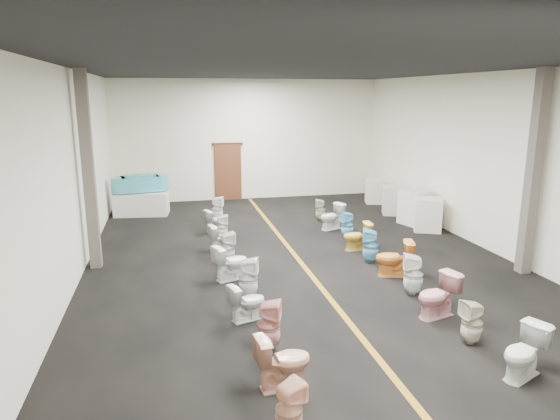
# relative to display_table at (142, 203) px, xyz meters

# --- Properties ---
(floor) EXTENTS (16.00, 16.00, 0.00)m
(floor) POSITION_rel_display_table_xyz_m (3.93, -6.12, -0.38)
(floor) COLOR black
(floor) RESTS_ON ground
(ceiling) EXTENTS (16.00, 16.00, 0.00)m
(ceiling) POSITION_rel_display_table_xyz_m (3.93, -6.12, 4.12)
(ceiling) COLOR black
(ceiling) RESTS_ON ground
(wall_back) EXTENTS (10.00, 0.00, 10.00)m
(wall_back) POSITION_rel_display_table_xyz_m (3.93, 1.88, 1.87)
(wall_back) COLOR #E9E6C7
(wall_back) RESTS_ON ground
(wall_left) EXTENTS (0.00, 16.00, 16.00)m
(wall_left) POSITION_rel_display_table_xyz_m (-1.07, -6.12, 1.87)
(wall_left) COLOR #E9E6C7
(wall_left) RESTS_ON ground
(wall_right) EXTENTS (0.00, 16.00, 16.00)m
(wall_right) POSITION_rel_display_table_xyz_m (8.93, -6.12, 1.87)
(wall_right) COLOR #E9E6C7
(wall_right) RESTS_ON ground
(aisle_stripe) EXTENTS (0.12, 15.60, 0.01)m
(aisle_stripe) POSITION_rel_display_table_xyz_m (3.93, -6.12, -0.38)
(aisle_stripe) COLOR #926615
(aisle_stripe) RESTS_ON floor
(back_door) EXTENTS (1.00, 0.10, 2.10)m
(back_door) POSITION_rel_display_table_xyz_m (3.13, 1.82, 0.67)
(back_door) COLOR #562D19
(back_door) RESTS_ON floor
(door_frame) EXTENTS (1.15, 0.08, 0.10)m
(door_frame) POSITION_rel_display_table_xyz_m (3.13, 1.83, 1.74)
(door_frame) COLOR #331C11
(door_frame) RESTS_ON back_door
(column_left) EXTENTS (0.25, 0.25, 4.50)m
(column_left) POSITION_rel_display_table_xyz_m (-0.82, -5.12, 1.87)
(column_left) COLOR #59544C
(column_left) RESTS_ON floor
(column_right) EXTENTS (0.25, 0.25, 4.50)m
(column_right) POSITION_rel_display_table_xyz_m (8.68, -7.62, 1.87)
(column_right) COLOR #59544C
(column_right) RESTS_ON floor
(display_table) EXTENTS (1.82, 1.07, 0.77)m
(display_table) POSITION_rel_display_table_xyz_m (0.00, 0.00, 0.00)
(display_table) COLOR silver
(display_table) RESTS_ON floor
(bathtub) EXTENTS (1.84, 0.89, 0.55)m
(bathtub) POSITION_rel_display_table_xyz_m (0.00, 0.00, 0.69)
(bathtub) COLOR #3EA4B5
(bathtub) RESTS_ON display_table
(appliance_crate_a) EXTENTS (1.00, 1.00, 0.97)m
(appliance_crate_a) POSITION_rel_display_table_xyz_m (8.33, -3.90, 0.10)
(appliance_crate_a) COLOR white
(appliance_crate_a) RESTS_ON floor
(appliance_crate_b) EXTENTS (0.97, 0.97, 1.06)m
(appliance_crate_b) POSITION_rel_display_table_xyz_m (8.33, -3.12, 0.15)
(appliance_crate_b) COLOR silver
(appliance_crate_b) RESTS_ON floor
(appliance_crate_c) EXTENTS (1.06, 1.06, 0.93)m
(appliance_crate_c) POSITION_rel_display_table_xyz_m (8.33, -1.74, 0.08)
(appliance_crate_c) COLOR beige
(appliance_crate_c) RESTS_ON floor
(appliance_crate_d) EXTENTS (0.76, 0.76, 0.89)m
(appliance_crate_d) POSITION_rel_display_table_xyz_m (8.33, 0.00, 0.06)
(appliance_crate_d) COLOR silver
(appliance_crate_d) RESTS_ON floor
(toilet_left_1) EXTENTS (0.44, 0.43, 0.72)m
(toilet_left_1) POSITION_rel_display_table_xyz_m (2.17, -11.91, -0.02)
(toilet_left_1) COLOR #F1B298
(toilet_left_1) RESTS_ON floor
(toilet_left_2) EXTENTS (0.81, 0.52, 0.78)m
(toilet_left_2) POSITION_rel_display_table_xyz_m (2.34, -10.88, 0.01)
(toilet_left_2) COLOR #DC9D81
(toilet_left_2) RESTS_ON floor
(toilet_left_3) EXTENTS (0.48, 0.48, 0.83)m
(toilet_left_3) POSITION_rel_display_table_xyz_m (2.36, -9.81, 0.03)
(toilet_left_3) COLOR #D8918E
(toilet_left_3) RESTS_ON floor
(toilet_left_4) EXTENTS (0.75, 0.57, 0.68)m
(toilet_left_4) POSITION_rel_display_table_xyz_m (2.19, -8.68, -0.05)
(toilet_left_4) COLOR silver
(toilet_left_4) RESTS_ON floor
(toilet_left_5) EXTENTS (0.48, 0.48, 0.84)m
(toilet_left_5) POSITION_rel_display_table_xyz_m (2.36, -7.75, 0.04)
(toilet_left_5) COLOR white
(toilet_left_5) RESTS_ON floor
(toilet_left_6) EXTENTS (0.87, 0.68, 0.78)m
(toilet_left_6) POSITION_rel_display_table_xyz_m (2.16, -6.62, 0.01)
(toilet_left_6) COLOR white
(toilet_left_6) RESTS_ON floor
(toilet_left_7) EXTENTS (0.40, 0.39, 0.78)m
(toilet_left_7) POSITION_rel_display_table_xyz_m (2.20, -5.61, 0.01)
(toilet_left_7) COLOR silver
(toilet_left_7) RESTS_ON floor
(toilet_left_8) EXTENTS (0.78, 0.55, 0.72)m
(toilet_left_8) POSITION_rel_display_table_xyz_m (2.21, -4.62, -0.03)
(toilet_left_8) COLOR white
(toilet_left_8) RESTS_ON floor
(toilet_left_9) EXTENTS (0.33, 0.33, 0.71)m
(toilet_left_9) POSITION_rel_display_table_xyz_m (2.30, -3.53, -0.03)
(toilet_left_9) COLOR white
(toilet_left_9) RESTS_ON floor
(toilet_left_10) EXTENTS (0.74, 0.58, 0.66)m
(toilet_left_10) POSITION_rel_display_table_xyz_m (2.21, -2.62, -0.05)
(toilet_left_10) COLOR silver
(toilet_left_10) RESTS_ON floor
(toilet_left_11) EXTENTS (0.47, 0.47, 0.81)m
(toilet_left_11) POSITION_rel_display_table_xyz_m (2.37, -1.51, 0.02)
(toilet_left_11) COLOR white
(toilet_left_11) RESTS_ON floor
(toilet_right_1) EXTENTS (0.87, 0.70, 0.77)m
(toilet_right_1) POSITION_rel_display_table_xyz_m (5.73, -11.39, 0.00)
(toilet_right_1) COLOR silver
(toilet_right_1) RESTS_ON floor
(toilet_right_2) EXTENTS (0.37, 0.36, 0.75)m
(toilet_right_2) POSITION_rel_display_table_xyz_m (5.58, -10.36, -0.01)
(toilet_right_2) COLOR beige
(toilet_right_2) RESTS_ON floor
(toilet_right_3) EXTENTS (0.89, 0.66, 0.81)m
(toilet_right_3) POSITION_rel_display_table_xyz_m (5.56, -9.32, 0.02)
(toilet_right_3) COLOR #D8989C
(toilet_right_3) RESTS_ON floor
(toilet_right_4) EXTENTS (0.50, 0.49, 0.85)m
(toilet_right_4) POSITION_rel_display_table_xyz_m (5.62, -8.28, 0.04)
(toilet_right_4) COLOR white
(toilet_right_4) RESTS_ON floor
(toilet_right_5) EXTENTS (0.89, 0.65, 0.82)m
(toilet_right_5) POSITION_rel_display_table_xyz_m (5.71, -7.21, 0.03)
(toilet_right_5) COLOR orange
(toilet_right_5) RESTS_ON floor
(toilet_right_6) EXTENTS (0.49, 0.49, 0.83)m
(toilet_right_6) POSITION_rel_display_table_xyz_m (5.56, -6.25, 0.03)
(toilet_right_6) COLOR #6EBDE0
(toilet_right_6) RESTS_ON floor
(toilet_right_7) EXTENTS (0.74, 0.44, 0.74)m
(toilet_right_7) POSITION_rel_display_table_xyz_m (5.61, -5.25, -0.02)
(toilet_right_7) COLOR gold
(toilet_right_7) RESTS_ON floor
(toilet_right_8) EXTENTS (0.40, 0.39, 0.77)m
(toilet_right_8) POSITION_rel_display_table_xyz_m (5.73, -4.18, 0.00)
(toilet_right_8) COLOR #74C2E9
(toilet_right_8) RESTS_ON floor
(toilet_right_9) EXTENTS (0.86, 0.67, 0.77)m
(toilet_right_9) POSITION_rel_display_table_xyz_m (5.62, -3.15, 0.00)
(toilet_right_9) COLOR white
(toilet_right_9) RESTS_ON floor
(toilet_right_10) EXTENTS (0.40, 0.40, 0.70)m
(toilet_right_10) POSITION_rel_display_table_xyz_m (5.59, -2.10, -0.03)
(toilet_right_10) COLOR beige
(toilet_right_10) RESTS_ON floor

